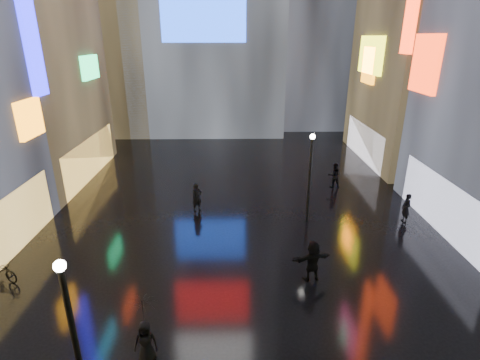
{
  "coord_description": "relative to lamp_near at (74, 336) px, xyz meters",
  "views": [
    {
      "loc": [
        -0.23,
        -1.16,
        10.07
      ],
      "look_at": [
        0.0,
        12.0,
        5.0
      ],
      "focal_mm": 28.0,
      "sensor_mm": 36.0,
      "label": 1
    }
  ],
  "objects": [
    {
      "name": "lamp_far",
      "position": [
        8.32,
        11.92,
        0.0
      ],
      "size": [
        0.3,
        0.3,
        5.2
      ],
      "color": "black",
      "rests_on": "ground"
    },
    {
      "name": "pedestrian_4",
      "position": [
        1.2,
        1.98,
        -2.16
      ],
      "size": [
        0.78,
        0.51,
        1.57
      ],
      "primitive_type": "imported",
      "rotation": [
        0.0,
        0.0,
        0.02
      ],
      "color": "black",
      "rests_on": "ground"
    },
    {
      "name": "ground",
      "position": [
        4.32,
        13.65,
        -2.94
      ],
      "size": [
        140.0,
        140.0,
        0.0
      ],
      "primitive_type": "plane",
      "color": "black",
      "rests_on": "ground"
    },
    {
      "name": "pedestrian_7",
      "position": [
        11.18,
        17.14,
        -2.06
      ],
      "size": [
        0.9,
        0.72,
        1.77
      ],
      "primitive_type": "imported",
      "rotation": [
        0.0,
        0.0,
        3.2
      ],
      "color": "black",
      "rests_on": "ground"
    },
    {
      "name": "lamp_near",
      "position": [
        0.0,
        0.0,
        0.0
      ],
      "size": [
        0.3,
        0.3,
        5.2
      ],
      "color": "black",
      "rests_on": "ground"
    },
    {
      "name": "pedestrian_8",
      "position": [
        13.95,
        11.72,
        -2.08
      ],
      "size": [
        0.48,
        0.68,
        1.73
      ],
      "primitive_type": "imported",
      "rotation": [
        0.0,
        0.0,
        4.83
      ],
      "color": "black",
      "rests_on": "ground"
    },
    {
      "name": "tower_flank_left",
      "position": [
        -9.68,
        35.65,
        10.06
      ],
      "size": [
        10.0,
        10.0,
        26.0
      ],
      "primitive_type": "cube",
      "color": "black",
      "rests_on": "ground"
    },
    {
      "name": "pedestrian_6",
      "position": [
        1.83,
        13.38,
        -2.05
      ],
      "size": [
        0.78,
        0.73,
        1.79
      ],
      "primitive_type": "imported",
      "rotation": [
        0.0,
        0.0,
        0.63
      ],
      "color": "black",
      "rests_on": "ground"
    },
    {
      "name": "umbrella_2",
      "position": [
        1.2,
        1.98,
        -0.92
      ],
      "size": [
        1.4,
        1.4,
        0.91
      ],
      "primitive_type": "imported",
      "rotation": [
        0.0,
        0.0,
        5.63
      ],
      "color": "black",
      "rests_on": "pedestrian_4"
    },
    {
      "name": "bicycle",
      "position": [
        -6.18,
        6.53,
        -2.45
      ],
      "size": [
        2.0,
        1.3,
        0.99
      ],
      "primitive_type": "imported",
      "rotation": [
        0.0,
        0.0,
        1.2
      ],
      "color": "black",
      "rests_on": "ground"
    },
    {
      "name": "pedestrian_5",
      "position": [
        7.49,
        6.33,
        -2.0
      ],
      "size": [
        1.84,
        0.97,
        1.89
      ],
      "primitive_type": "imported",
      "rotation": [
        0.0,
        0.0,
        3.39
      ],
      "color": "black",
      "rests_on": "ground"
    }
  ]
}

